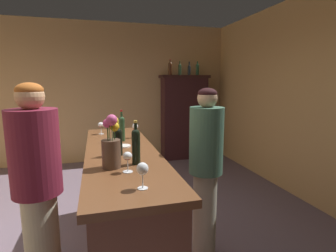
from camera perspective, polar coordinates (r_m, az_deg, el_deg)
The scene contains 19 objects.
floor at distance 3.03m, azimuth -15.73°, elevation -24.80°, with size 8.31×8.31×0.00m, color slate.
wall_back at distance 5.78m, azimuth -16.31°, elevation 6.81°, with size 5.97×0.12×2.92m, color tan.
bar_counter at distance 2.64m, azimuth -9.80°, elevation -16.44°, with size 0.63×2.32×1.08m.
display_cabinet at distance 5.83m, azimuth 3.50°, elevation 2.24°, with size 1.06×0.42×1.84m.
wine_bottle_pinot at distance 2.79m, azimuth -10.04°, elevation -0.30°, with size 0.06×0.06×0.33m.
wine_bottle_riesling at distance 2.26m, azimuth -10.90°, elevation -3.03°, with size 0.08×0.08×0.29m.
wine_bottle_malbec at distance 1.99m, azimuth -7.00°, elevation -4.05°, with size 0.06×0.06×0.33m.
wine_glass_front at distance 1.54m, azimuth -5.59°, elevation -9.46°, with size 0.07×0.07×0.16m.
wine_glass_mid at distance 1.83m, azimuth -8.82°, elevation -6.78°, with size 0.07×0.07×0.14m.
wine_glass_rear at distance 3.23m, azimuth -14.39°, elevation 0.15°, with size 0.08×0.08×0.14m.
wine_glass_spare at distance 2.95m, azimuth -7.17°, elevation -0.29°, with size 0.07×0.07×0.16m.
flower_arrangement at distance 1.93m, azimuth -12.23°, elevation -4.01°, with size 0.14×0.15×0.40m.
cheese_plate at distance 2.58m, azimuth -9.72°, elevation -4.31°, with size 0.14×0.14×0.01m, color white.
display_bottle_left at distance 5.70m, azimuth 0.47°, elevation 12.54°, with size 0.08×0.08×0.33m.
display_bottle_midleft at distance 5.76m, azimuth 2.59°, elevation 12.31°, with size 0.07×0.07×0.31m.
display_bottle_center at distance 5.83m, azimuth 4.64°, elevation 12.17°, with size 0.06×0.06×0.29m.
display_bottle_midright at distance 5.90m, azimuth 6.42°, elevation 12.27°, with size 0.07×0.07×0.31m.
patron_tall at distance 2.24m, azimuth -26.55°, elevation -11.41°, with size 0.36×0.36×1.69m.
bartender at distance 2.49m, azimuth 8.20°, elevation -8.87°, with size 0.31×0.31×1.65m.
Camera 1 is at (0.08, -2.52, 1.69)m, focal length 27.98 mm.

